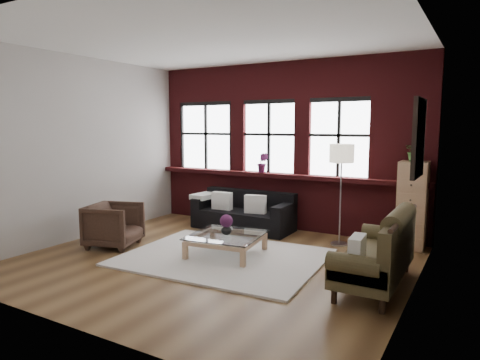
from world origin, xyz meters
The scene contains 26 objects.
floor centered at (0.00, 0.00, 0.00)m, with size 5.50×5.50×0.00m, color brown.
ceiling centered at (0.00, 0.00, 3.20)m, with size 5.50×5.50×0.00m, color white.
wall_back centered at (0.00, 2.50, 1.60)m, with size 5.50×5.50×0.00m, color #AFA9A2.
wall_front centered at (0.00, -2.50, 1.60)m, with size 5.50×5.50×0.00m, color #AFA9A2.
wall_left centered at (-2.75, 0.00, 1.60)m, with size 5.00×5.00×0.00m, color #AFA9A2.
wall_right centered at (2.75, 0.00, 1.60)m, with size 5.00×5.00×0.00m, color #AFA9A2.
brick_backwall centered at (0.00, 2.44, 1.60)m, with size 5.50×0.12×3.20m, color #521316, non-canonical shape.
sill_ledge centered at (0.00, 2.35, 1.04)m, with size 5.50×0.30×0.08m, color #521316.
window_left centered at (-1.80, 2.45, 1.75)m, with size 1.38×0.10×1.50m, color black, non-canonical shape.
window_mid centered at (-0.30, 2.45, 1.75)m, with size 1.38×0.10×1.50m, color black, non-canonical shape.
window_right centered at (1.10, 2.45, 1.75)m, with size 1.38×0.10×1.50m, color black, non-canonical shape.
wall_poster centered at (2.72, 0.30, 1.85)m, with size 0.05×0.74×0.94m, color black, non-canonical shape.
shag_rug centered at (0.06, 0.16, 0.02)m, with size 2.91×2.29×0.03m, color beige.
dark_sofa centered at (-0.59, 1.90, 0.35)m, with size 1.94×0.78×0.70m, color black, non-canonical shape.
pillow_a centered at (-1.00, 1.80, 0.54)m, with size 0.40×0.14×0.34m, color silver.
pillow_b centered at (-0.26, 1.80, 0.54)m, with size 0.40×0.14×0.34m, color silver.
vintage_settee centered at (2.30, 0.14, 0.47)m, with size 0.79×1.77×0.94m, color #3E351C, non-canonical shape.
pillow_settee centered at (2.22, -0.40, 0.58)m, with size 0.14×0.38×0.34m, color silver.
armchair centered at (-1.85, -0.20, 0.36)m, with size 0.77×0.79×0.72m, color #332219.
coffee_table centered at (0.04, 0.28, 0.17)m, with size 1.04×1.04×0.35m, color tan, non-canonical shape.
vase centered at (0.04, 0.28, 0.42)m, with size 0.16×0.16×0.17m, color #B2B2B2.
flowers centered at (0.04, 0.28, 0.55)m, with size 0.20×0.20×0.20m, color #521C46.
drawer_chest centered at (2.43, 2.17, 0.71)m, with size 0.44×0.44×1.43m, color tan.
potted_plant_top centered at (2.43, 2.17, 1.60)m, with size 0.31×0.27×0.34m, color #2D5923.
floor_lamp centered at (1.36, 1.77, 0.92)m, with size 0.40×0.40×1.85m, color #A5A5A8, non-canonical shape.
sill_plant centered at (-0.38, 2.32, 1.28)m, with size 0.22×0.17×0.39m, color #521C46.
Camera 1 is at (3.43, -5.15, 1.99)m, focal length 32.00 mm.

